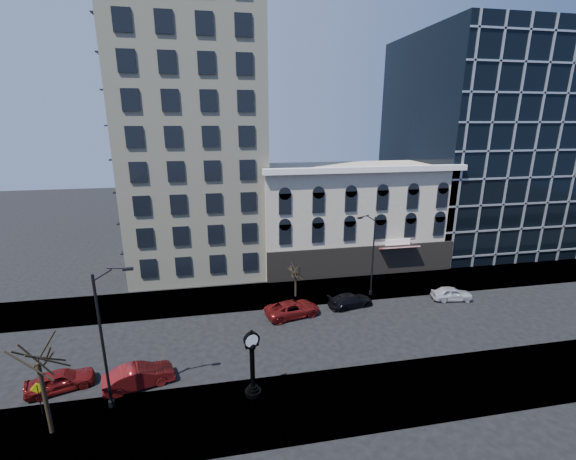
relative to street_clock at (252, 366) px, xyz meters
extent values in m
plane|color=black|center=(2.31, 6.54, -2.23)|extent=(160.00, 160.00, 0.00)
cube|color=gray|center=(2.31, 14.54, -2.17)|extent=(160.00, 6.00, 0.12)
cube|color=gray|center=(2.31, -1.46, -2.17)|extent=(160.00, 6.00, 0.12)
cube|color=beige|center=(-3.69, 25.54, 16.77)|extent=(15.00, 15.00, 38.00)
cube|color=#BCAF9B|center=(14.31, 22.54, 3.77)|extent=(22.00, 10.00, 12.00)
cube|color=white|center=(14.31, 17.34, 9.97)|extent=(22.60, 0.80, 0.60)
cube|color=black|center=(14.31, 17.49, -0.43)|extent=(22.00, 0.30, 3.60)
cube|color=maroon|center=(18.31, 16.94, 1.17)|extent=(4.50, 1.18, 0.55)
cube|color=black|center=(34.31, 27.54, 11.77)|extent=(20.00, 20.00, 28.00)
cylinder|color=black|center=(0.00, 0.00, -1.97)|extent=(1.06, 1.06, 0.29)
cylinder|color=black|center=(0.00, 0.00, -1.73)|extent=(0.77, 0.77, 0.19)
cylinder|color=black|center=(0.00, 0.00, -1.56)|extent=(0.58, 0.58, 0.15)
cylinder|color=black|center=(0.00, 0.00, -0.09)|extent=(0.31, 0.31, 2.80)
sphere|color=black|center=(0.00, 0.00, 1.41)|extent=(0.54, 0.54, 0.54)
cube|color=black|center=(0.00, 0.00, 1.50)|extent=(0.89, 0.49, 0.24)
cylinder|color=black|center=(0.00, 0.00, 1.89)|extent=(1.05, 0.62, 1.00)
cylinder|color=white|center=(0.00, -0.16, 1.89)|extent=(0.81, 0.30, 0.85)
cylinder|color=white|center=(0.00, 0.16, 1.89)|extent=(0.81, 0.30, 0.85)
sphere|color=black|center=(0.00, 0.00, 2.47)|extent=(0.19, 0.19, 0.19)
cylinder|color=black|center=(-8.73, 0.54, 2.30)|extent=(0.16, 0.16, 8.83)
cylinder|color=black|center=(-8.73, 0.54, -1.91)|extent=(0.37, 0.37, 0.41)
cube|color=black|center=(-6.78, 0.59, 6.87)|extent=(0.57, 0.24, 0.14)
cylinder|color=black|center=(13.25, 12.54, 1.96)|extent=(0.15, 0.15, 8.14)
cylinder|color=black|center=(13.25, 12.54, -1.93)|extent=(0.34, 0.34, 0.38)
cube|color=black|center=(11.55, 11.96, 6.17)|extent=(0.56, 0.36, 0.13)
cylinder|color=black|center=(-11.59, -1.01, 0.16)|extent=(0.23, 0.23, 4.55)
cylinder|color=black|center=(5.68, 13.61, -0.83)|extent=(0.22, 0.22, 2.58)
cylinder|color=black|center=(-12.65, 0.54, -1.07)|extent=(0.06, 0.06, 2.09)
cube|color=yellow|center=(-12.65, 0.54, -0.21)|extent=(0.72, 0.25, 0.74)
imported|color=maroon|center=(-12.45, 3.01, -1.53)|extent=(4.42, 2.80, 1.40)
imported|color=maroon|center=(-7.41, 2.39, -1.49)|extent=(4.79, 2.78, 1.49)
imported|color=maroon|center=(4.60, 9.90, -1.54)|extent=(5.39, 3.32, 1.39)
imported|color=black|center=(10.43, 10.67, -1.60)|extent=(4.66, 2.58, 1.28)
imported|color=silver|center=(20.78, 10.13, -1.56)|extent=(4.12, 2.15, 1.34)
camera|label=1|loc=(-1.72, -21.10, 15.00)|focal=24.00mm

